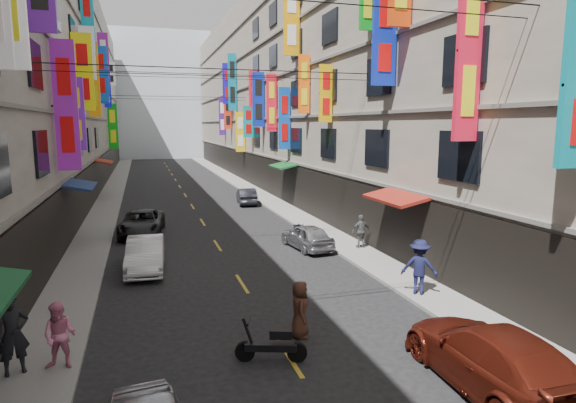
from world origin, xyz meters
TOP-DOWN VIEW (x-y plane):
  - sidewalk_left at (-6.00, 42.00)m, footprint 2.00×90.00m
  - sidewalk_right at (6.00, 42.00)m, footprint 2.00×90.00m
  - building_row_left at (-11.99, 42.00)m, footprint 10.14×90.00m
  - building_row_right at (11.99, 42.00)m, footprint 10.14×90.00m
  - haze_block at (0.00, 92.00)m, footprint 18.00×8.00m
  - shop_signage at (-0.12, 35.20)m, footprint 14.00×55.00m
  - street_awnings at (-1.26, 26.00)m, footprint 13.99×35.20m
  - overhead_cables at (0.00, 30.00)m, footprint 14.00×38.04m
  - lane_markings at (0.00, 39.00)m, footprint 0.12×80.20m
  - scooter_crossing at (-0.47, 11.91)m, footprint 1.74×0.78m
  - scooter_far_right at (3.90, 23.29)m, footprint 0.68×1.78m
  - car_left_mid at (-3.40, 20.77)m, footprint 1.63×4.13m
  - car_left_far at (-3.51, 27.56)m, footprint 2.66×4.87m
  - car_right_near at (3.90, 9.26)m, footprint 2.22×5.15m
  - car_right_mid at (4.00, 22.15)m, footprint 1.88×3.69m
  - car_right_far at (4.00, 35.92)m, footprint 1.63×3.74m
  - pedestrian_lnear at (-6.39, 12.88)m, footprint 0.88×0.85m
  - pedestrian_lfar at (-5.40, 12.84)m, footprint 0.90×0.72m
  - pedestrian_rnear at (5.53, 14.88)m, footprint 1.37×1.23m
  - pedestrian_rfar at (6.35, 21.17)m, footprint 0.93×0.54m
  - pedestrian_crossing at (0.64, 13.07)m, footprint 0.68×0.87m

SIDE VIEW (x-z plane):
  - lane_markings at x=0.00m, z-range 0.00..0.01m
  - sidewalk_left at x=-6.00m, z-range 0.00..0.12m
  - sidewalk_right at x=6.00m, z-range 0.00..0.12m
  - scooter_crossing at x=-0.47m, z-range -0.13..1.01m
  - scooter_far_right at x=3.90m, z-range -0.13..1.01m
  - car_right_far at x=4.00m, z-range 0.00..1.20m
  - car_right_mid at x=4.00m, z-range 0.00..1.20m
  - car_left_far at x=-3.51m, z-range 0.00..1.30m
  - car_left_mid at x=-3.40m, z-range 0.00..1.34m
  - car_right_near at x=3.90m, z-range 0.00..1.48m
  - pedestrian_crossing at x=0.64m, z-range 0.00..1.60m
  - pedestrian_rfar at x=6.35m, z-range 0.12..1.70m
  - pedestrian_lfar at x=-5.40m, z-range 0.12..1.74m
  - pedestrian_rnear at x=5.53m, z-range 0.12..2.02m
  - pedestrian_lnear at x=-6.39m, z-range 0.12..2.03m
  - street_awnings at x=-1.26m, z-range 2.80..3.20m
  - overhead_cables at x=0.00m, z-range 8.18..9.42m
  - shop_signage at x=-0.12m, z-range 3.22..15.05m
  - building_row_left at x=-11.99m, z-range -0.01..18.99m
  - building_row_right at x=11.99m, z-range -0.01..18.99m
  - haze_block at x=0.00m, z-range 0.00..22.00m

